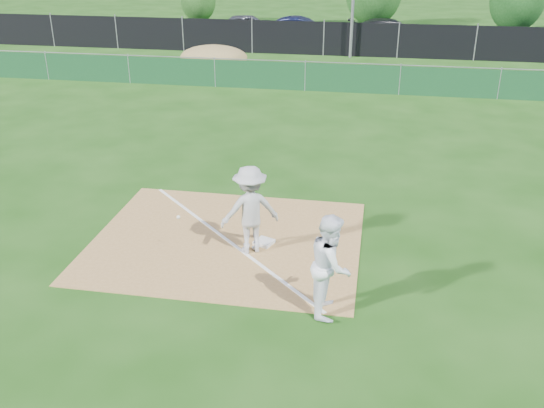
{
  "coord_description": "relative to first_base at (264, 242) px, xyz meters",
  "views": [
    {
      "loc": [
        3.14,
        -10.77,
        6.5
      ],
      "look_at": [
        1.04,
        1.0,
        1.0
      ],
      "focal_mm": 40.0,
      "sensor_mm": 36.0,
      "label": 1
    }
  ],
  "objects": [
    {
      "name": "green_fence",
      "position": [
        -0.87,
        14.03,
        0.54
      ],
      "size": [
        44.0,
        0.05,
        1.2
      ],
      "primitive_type": "cube",
      "color": "#0F391C",
      "rests_on": "ground"
    },
    {
      "name": "car_right",
      "position": [
        2.76,
        26.32,
        0.68
      ],
      "size": [
        5.34,
        3.15,
        1.45
      ],
      "primitive_type": "imported",
      "rotation": [
        0.0,
        0.0,
        1.81
      ],
      "color": "black",
      "rests_on": "parking_lot"
    },
    {
      "name": "tree_right",
      "position": [
        10.74,
        31.59,
        2.04
      ],
      "size": [
        3.44,
        3.44,
        4.08
      ],
      "color": "#382316",
      "rests_on": "ground"
    },
    {
      "name": "car_mid",
      "position": [
        -2.63,
        25.94,
        0.69
      ],
      "size": [
        4.5,
        1.66,
        1.47
      ],
      "primitive_type": "imported",
      "rotation": [
        0.0,
        0.0,
        1.59
      ],
      "color": "black",
      "rests_on": "parking_lot"
    },
    {
      "name": "first_base",
      "position": [
        0.0,
        0.0,
        0.0
      ],
      "size": [
        0.49,
        0.49,
        0.08
      ],
      "primitive_type": "cube",
      "rotation": [
        0.0,
        0.0,
        -0.37
      ],
      "color": "silver",
      "rests_on": "infield_dirt"
    },
    {
      "name": "ground",
      "position": [
        -0.87,
        9.03,
        -0.06
      ],
      "size": [
        90.0,
        90.0,
        0.0
      ],
      "primitive_type": "plane",
      "color": "#16410D",
      "rests_on": "ground"
    },
    {
      "name": "parking_lot",
      "position": [
        -0.87,
        27.03,
        -0.05
      ],
      "size": [
        46.0,
        9.0,
        0.01
      ],
      "primitive_type": "cube",
      "color": "black",
      "rests_on": "ground"
    },
    {
      "name": "black_fence",
      "position": [
        -0.87,
        22.03,
        0.84
      ],
      "size": [
        46.0,
        0.04,
        1.8
      ],
      "primitive_type": "cube",
      "color": "black",
      "rests_on": "ground"
    },
    {
      "name": "runner",
      "position": [
        1.67,
        -2.3,
        0.92
      ],
      "size": [
        0.76,
        0.96,
        1.96
      ],
      "primitive_type": "imported",
      "rotation": [
        0.0,
        0.0,
        1.59
      ],
      "color": "white",
      "rests_on": "ground"
    },
    {
      "name": "infield_dirt",
      "position": [
        -0.87,
        0.03,
        -0.05
      ],
      "size": [
        6.0,
        5.0,
        0.02
      ],
      "primitive_type": "cube",
      "color": "olive",
      "rests_on": "ground"
    },
    {
      "name": "tree_left",
      "position": [
        -11.02,
        32.48,
        1.45
      ],
      "size": [
        2.48,
        2.48,
        2.94
      ],
      "color": "#382316",
      "rests_on": "ground"
    },
    {
      "name": "car_left",
      "position": [
        -6.13,
        27.24,
        0.66
      ],
      "size": [
        4.47,
        2.72,
        1.42
      ],
      "primitive_type": "imported",
      "rotation": [
        0.0,
        0.0,
        1.84
      ],
      "color": "#95979C",
      "rests_on": "parking_lot"
    },
    {
      "name": "foul_line",
      "position": [
        -0.87,
        0.03,
        -0.03
      ],
      "size": [
        5.01,
        5.01,
        0.01
      ],
      "primitive_type": "cube",
      "rotation": [
        0.0,
        0.0,
        0.79
      ],
      "color": "white",
      "rests_on": "infield_dirt"
    },
    {
      "name": "dirt_mound",
      "position": [
        -5.87,
        17.53,
        0.53
      ],
      "size": [
        3.38,
        2.6,
        1.17
      ],
      "primitive_type": "ellipsoid",
      "color": "olive",
      "rests_on": "ground"
    },
    {
      "name": "play_at_first",
      "position": [
        -0.23,
        -0.34,
        0.94
      ],
      "size": [
        2.25,
        1.2,
        1.96
      ],
      "color": "#BABABC",
      "rests_on": "infield_dirt"
    }
  ]
}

